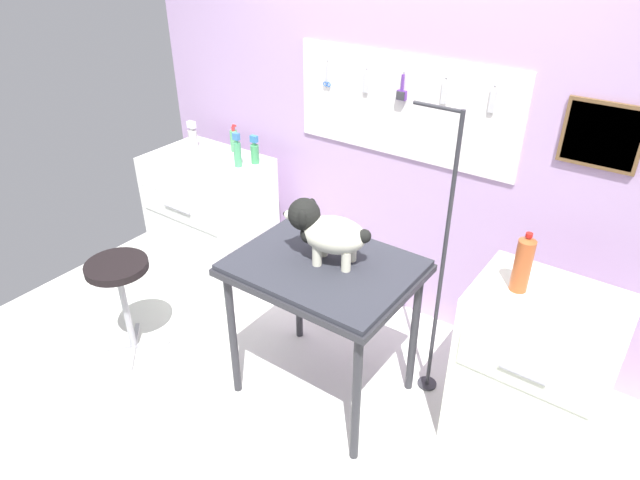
% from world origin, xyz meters
% --- Properties ---
extents(ground, '(4.40, 4.00, 0.04)m').
position_xyz_m(ground, '(0.00, 0.00, -0.02)').
color(ground, silver).
extents(rear_wall_panel, '(4.00, 0.11, 2.30)m').
position_xyz_m(rear_wall_panel, '(0.01, 1.28, 1.16)').
color(rear_wall_panel, '#BA98C7').
rests_on(rear_wall_panel, ground).
extents(grooming_table, '(0.91, 0.71, 0.87)m').
position_xyz_m(grooming_table, '(0.08, 0.29, 0.78)').
color(grooming_table, '#2D2D33').
rests_on(grooming_table, ground).
extents(grooming_arm, '(0.30, 0.11, 1.64)m').
position_xyz_m(grooming_arm, '(0.55, 0.66, 0.77)').
color(grooming_arm, '#2D2D33').
rests_on(grooming_arm, ground).
extents(dog, '(0.44, 0.29, 0.33)m').
position_xyz_m(dog, '(0.08, 0.31, 1.04)').
color(dog, silver).
rests_on(dog, grooming_table).
extents(counter_left, '(0.80, 0.58, 0.94)m').
position_xyz_m(counter_left, '(-1.25, 0.78, 0.47)').
color(counter_left, white).
rests_on(counter_left, ground).
extents(cabinet_right, '(0.68, 0.54, 0.90)m').
position_xyz_m(cabinet_right, '(1.11, 0.61, 0.45)').
color(cabinet_right, white).
rests_on(cabinet_right, ground).
extents(stool, '(0.36, 0.36, 0.64)m').
position_xyz_m(stool, '(-1.09, -0.13, 0.53)').
color(stool, '#9E9EA3').
rests_on(stool, ground).
extents(spray_bottle_short, '(0.05, 0.05, 0.19)m').
position_xyz_m(spray_bottle_short, '(-1.18, 1.00, 1.02)').
color(spray_bottle_short, '#4C9C63').
rests_on(spray_bottle_short, counter_left).
extents(pump_bottle_white, '(0.05, 0.05, 0.19)m').
position_xyz_m(pump_bottle_white, '(-0.92, 0.92, 1.02)').
color(pump_bottle_white, '#3D9559').
rests_on(pump_bottle_white, counter_left).
extents(detangler_spray, '(0.06, 0.06, 0.19)m').
position_xyz_m(detangler_spray, '(-1.46, 0.89, 1.02)').
color(detangler_spray, '#B1ACAD').
rests_on(detangler_spray, counter_left).
extents(conditioner_bottle, '(0.05, 0.05, 0.23)m').
position_xyz_m(conditioner_bottle, '(-0.98, 0.82, 1.04)').
color(conditioner_bottle, '#479C67').
rests_on(conditioner_bottle, counter_left).
extents(soda_bottle, '(0.08, 0.08, 0.30)m').
position_xyz_m(soda_bottle, '(0.96, 0.58, 1.04)').
color(soda_bottle, '#B55226').
rests_on(soda_bottle, cabinet_right).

